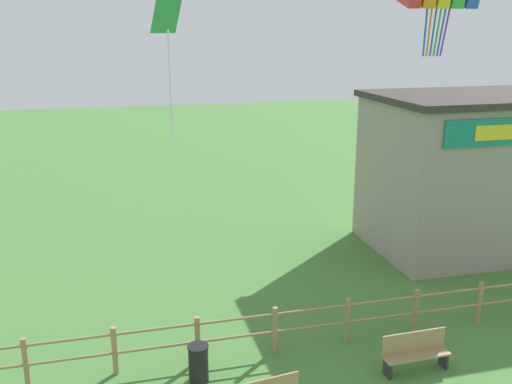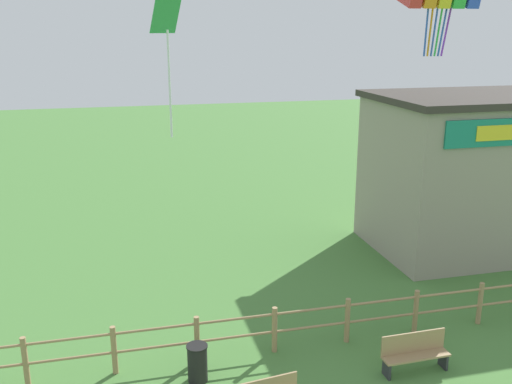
{
  "view_description": "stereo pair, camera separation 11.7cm",
  "coord_description": "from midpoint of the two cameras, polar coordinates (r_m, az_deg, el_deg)",
  "views": [
    {
      "loc": [
        -3.83,
        -5.06,
        8.19
      ],
      "look_at": [
        0.0,
        9.74,
        3.83
      ],
      "focal_mm": 40.0,
      "sensor_mm": 36.0,
      "label": 1
    },
    {
      "loc": [
        -3.72,
        -5.09,
        8.19
      ],
      "look_at": [
        0.0,
        9.74,
        3.83
      ],
      "focal_mm": 40.0,
      "sensor_mm": 36.0,
      "label": 2
    }
  ],
  "objects": [
    {
      "name": "wooden_fence",
      "position": [
        15.3,
        1.7,
        -13.33
      ],
      "size": [
        16.49,
        0.14,
        1.27
      ],
      "color": "#9E7F56",
      "rests_on": "ground_plane"
    },
    {
      "name": "seaside_building",
      "position": [
        23.6,
        22.06,
        1.98
      ],
      "size": [
        9.05,
        5.35,
        5.93
      ],
      "color": "gray",
      "rests_on": "ground_plane"
    },
    {
      "name": "park_bench_by_building",
      "position": [
        15.17,
        15.41,
        -15.08
      ],
      "size": [
        1.74,
        0.44,
        1.0
      ],
      "color": "#9E7F56",
      "rests_on": "ground_plane"
    },
    {
      "name": "trash_bin",
      "position": [
        14.36,
        -6.02,
        -16.67
      ],
      "size": [
        0.52,
        0.52,
        0.95
      ],
      "color": "black",
      "rests_on": "ground_plane"
    },
    {
      "name": "kite_green_diamond",
      "position": [
        13.34,
        -9.04,
        15.49
      ],
      "size": [
        0.81,
        0.72,
        3.32
      ],
      "color": "green"
    }
  ]
}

